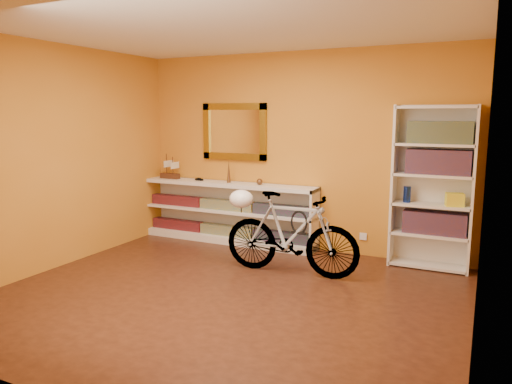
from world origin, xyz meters
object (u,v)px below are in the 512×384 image
at_px(bicycle, 291,234).
at_px(helmet, 241,199).
at_px(console_unit, 228,212).
at_px(bookcase, 432,188).

xyz_separation_m(bicycle, helmet, (-0.61, -0.04, 0.36)).
bearing_deg(helmet, console_unit, 126.88).
relative_size(bookcase, bicycle, 1.19).
bearing_deg(helmet, bicycle, 3.43).
xyz_separation_m(console_unit, helmet, (0.71, -0.94, 0.40)).
relative_size(bookcase, helmet, 6.79).
height_order(bookcase, helmet, bookcase).
distance_m(console_unit, bookcase, 2.74).
height_order(console_unit, bookcase, bookcase).
distance_m(console_unit, bicycle, 1.59).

